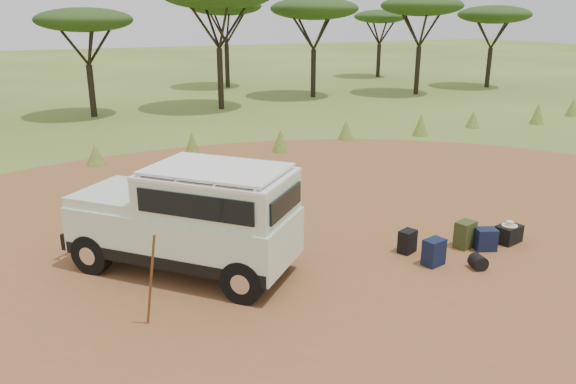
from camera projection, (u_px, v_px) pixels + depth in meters
name	position (u px, v px, depth m)	size (l,w,h in m)	color
ground	(317.00, 261.00, 10.89)	(140.00, 140.00, 0.00)	#4E6825
dirt_clearing	(317.00, 260.00, 10.89)	(23.00, 23.00, 0.01)	brown
grass_fringe	(197.00, 147.00, 18.30)	(36.60, 1.60, 0.90)	#4E6825
acacia_treeline	(140.00, 6.00, 26.79)	(46.70, 13.20, 6.26)	black
safari_vehicle	(190.00, 221.00, 10.17)	(4.09, 4.16, 2.06)	silver
walking_staff	(151.00, 281.00, 8.39)	(0.04, 0.04, 1.57)	brown
backpack_black	(407.00, 242.00, 11.19)	(0.34, 0.25, 0.47)	black
backpack_navy	(434.00, 252.00, 10.63)	(0.40, 0.28, 0.52)	#121938
backpack_olive	(465.00, 235.00, 11.42)	(0.40, 0.29, 0.56)	#323D1C
duffel_navy	(486.00, 239.00, 11.32)	(0.40, 0.30, 0.46)	#121938
hard_case	(508.00, 234.00, 11.70)	(0.53, 0.37, 0.37)	black
stuff_sack	(478.00, 262.00, 10.50)	(0.28, 0.28, 0.28)	black
safari_hat	(510.00, 224.00, 11.63)	(0.32, 0.32, 0.09)	beige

